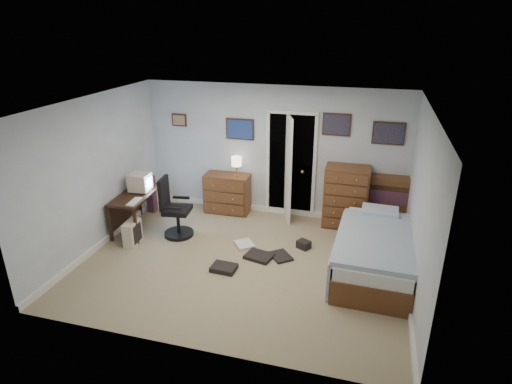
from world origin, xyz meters
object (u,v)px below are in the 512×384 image
office_chair (174,214)px  bed (374,252)px  tall_dresser (346,197)px  computer_desk (132,201)px  low_dresser (227,193)px

office_chair → bed: 3.43m
tall_dresser → bed: 1.57m
computer_desk → office_chair: size_ratio=1.13×
office_chair → low_dresser: size_ratio=1.23×
computer_desk → tall_dresser: bearing=13.1°
office_chair → low_dresser: bearing=58.1°
low_dresser → computer_desk: bearing=-142.8°
office_chair → low_dresser: office_chair is taller
low_dresser → tall_dresser: size_ratio=0.76×
computer_desk → tall_dresser: size_ratio=1.06×
office_chair → tall_dresser: (2.86, 1.19, 0.16)m
computer_desk → bed: (4.27, -0.33, -0.20)m
bed → tall_dresser: bearing=112.9°
computer_desk → office_chair: bearing=-7.9°
office_chair → tall_dresser: bearing=15.8°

